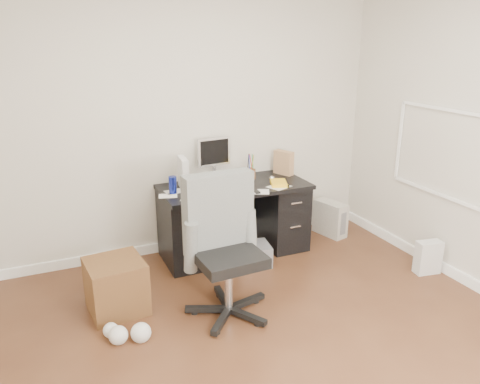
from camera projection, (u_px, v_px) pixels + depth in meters
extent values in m
plane|color=#472616|center=(285.00, 349.00, 3.43)|extent=(4.00, 4.00, 0.00)
cube|color=beige|center=(194.00, 123.00, 4.74)|extent=(4.00, 0.02, 2.70)
cube|color=white|center=(198.00, 241.00, 5.14)|extent=(4.00, 0.03, 0.10)
cube|color=black|center=(234.00, 187.00, 4.75)|extent=(1.50, 0.70, 0.04)
cube|color=black|center=(184.00, 229.00, 4.65)|extent=(0.40, 0.60, 0.71)
cube|color=black|center=(281.00, 214.00, 5.07)|extent=(0.40, 0.60, 0.71)
cube|color=black|center=(223.00, 202.00, 5.12)|extent=(0.70, 0.03, 0.51)
cube|color=black|center=(221.00, 188.00, 4.61)|extent=(0.47, 0.22, 0.03)
sphere|color=silver|center=(272.00, 178.00, 4.86)|extent=(0.07, 0.07, 0.06)
cylinder|color=#162398|center=(173.00, 185.00, 4.46)|extent=(0.09, 0.09, 0.17)
cube|color=silver|center=(183.00, 173.00, 4.58)|extent=(0.15, 0.28, 0.31)
cube|color=#AC7A53|center=(284.00, 163.00, 5.08)|extent=(0.19, 0.25, 0.26)
cube|color=yellow|center=(279.00, 183.00, 4.74)|extent=(0.23, 0.26, 0.04)
cube|color=#A59F95|center=(330.00, 218.00, 5.37)|extent=(0.26, 0.42, 0.39)
cube|color=silver|center=(428.00, 257.00, 4.50)|extent=(0.27, 0.21, 0.33)
cube|color=#502D18|center=(116.00, 286.00, 3.86)|extent=(0.49, 0.49, 0.45)
cube|color=slate|center=(252.00, 255.00, 4.68)|extent=(0.40, 0.35, 0.21)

